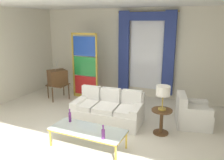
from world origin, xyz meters
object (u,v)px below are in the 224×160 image
object	(u,v)px
bottle_blue_decanter	(70,116)
peacock_figurine	(87,96)
bottle_crystal_tall	(103,133)
round_side_table	(161,119)
table_lamp_brass	(163,92)
coffee_table	(88,131)
vintage_tv	(58,78)
couch_white_long	(109,110)
armchair_white	(191,114)
stained_glass_divider	(85,67)

from	to	relation	value
bottle_blue_decanter	peacock_figurine	distance (m)	2.31
bottle_crystal_tall	round_side_table	xyz separation A→B (m)	(0.80, 1.44, -0.17)
table_lamp_brass	bottle_blue_decanter	bearing A→B (deg)	-149.48
bottle_crystal_tall	coffee_table	bearing A→B (deg)	155.26
bottle_blue_decanter	vintage_tv	size ratio (longest dim) A/B	0.22
couch_white_long	armchair_white	size ratio (longest dim) A/B	1.86
bottle_blue_decanter	vintage_tv	bearing A→B (deg)	132.29
peacock_figurine	round_side_table	distance (m)	2.84
couch_white_long	round_side_table	distance (m)	1.41
table_lamp_brass	round_side_table	bearing A→B (deg)	-90.00
bottle_blue_decanter	vintage_tv	xyz separation A→B (m)	(-1.91, 2.10, 0.20)
round_side_table	table_lamp_brass	bearing A→B (deg)	90.00
bottle_crystal_tall	round_side_table	size ratio (longest dim) A/B	0.47
coffee_table	bottle_blue_decanter	distance (m)	0.58
vintage_tv	peacock_figurine	size ratio (longest dim) A/B	2.24
stained_glass_divider	table_lamp_brass	xyz separation A→B (m)	(2.95, -1.54, -0.03)
stained_glass_divider	coffee_table	bearing A→B (deg)	-58.66
coffee_table	peacock_figurine	bearing A→B (deg)	120.71
armchair_white	peacock_figurine	xyz separation A→B (m)	(-3.21, 0.32, -0.07)
bottle_crystal_tall	stained_glass_divider	size ratio (longest dim) A/B	0.13
vintage_tv	armchair_white	size ratio (longest dim) A/B	1.38
vintage_tv	stained_glass_divider	size ratio (longest dim) A/B	0.61
coffee_table	bottle_crystal_tall	bearing A→B (deg)	-24.74
couch_white_long	vintage_tv	world-z (taller)	vintage_tv
armchair_white	table_lamp_brass	size ratio (longest dim) A/B	1.71
couch_white_long	coffee_table	xyz separation A→B (m)	(0.15, -1.35, 0.07)
couch_white_long	vintage_tv	xyz separation A→B (m)	(-2.31, 0.92, 0.42)
bottle_blue_decanter	bottle_crystal_tall	bearing A→B (deg)	-20.61
bottle_crystal_tall	round_side_table	world-z (taller)	bottle_crystal_tall
coffee_table	bottle_blue_decanter	size ratio (longest dim) A/B	5.21
bottle_crystal_tall	peacock_figurine	distance (m)	3.12
armchair_white	round_side_table	xyz separation A→B (m)	(-0.59, -0.75, 0.07)
vintage_tv	table_lamp_brass	bearing A→B (deg)	-15.64
bottle_blue_decanter	stained_glass_divider	world-z (taller)	stained_glass_divider
couch_white_long	armchair_white	distance (m)	2.09
coffee_table	round_side_table	size ratio (longest dim) A/B	2.65
stained_glass_divider	table_lamp_brass	world-z (taller)	stained_glass_divider
couch_white_long	round_side_table	world-z (taller)	couch_white_long
table_lamp_brass	vintage_tv	bearing A→B (deg)	164.36
vintage_tv	table_lamp_brass	size ratio (longest dim) A/B	2.36
bottle_crystal_tall	stained_glass_divider	world-z (taller)	stained_glass_divider
round_side_table	table_lamp_brass	distance (m)	0.67
round_side_table	stained_glass_divider	bearing A→B (deg)	152.43
couch_white_long	stained_glass_divider	distance (m)	2.22
vintage_tv	round_side_table	world-z (taller)	vintage_tv
couch_white_long	vintage_tv	distance (m)	2.52
stained_glass_divider	bottle_crystal_tall	bearing A→B (deg)	-54.21
bottle_blue_decanter	bottle_crystal_tall	distance (m)	1.07
couch_white_long	peacock_figurine	distance (m)	1.54
bottle_crystal_tall	table_lamp_brass	xyz separation A→B (m)	(0.80, 1.44, 0.51)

